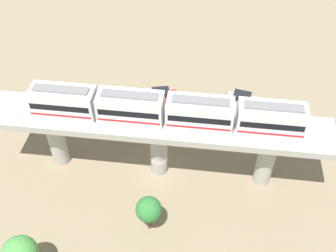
# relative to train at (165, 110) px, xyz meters

# --- Properties ---
(ground_plane) EXTENTS (120.00, 120.00, 0.00)m
(ground_plane) POSITION_rel_train_xyz_m (0.00, 0.70, -9.44)
(ground_plane) COLOR #84755B
(viaduct) EXTENTS (5.20, 35.80, 7.91)m
(viaduct) POSITION_rel_train_xyz_m (0.00, 0.70, -3.28)
(viaduct) COLOR #A8A59E
(viaduct) RESTS_ON ground
(train) EXTENTS (2.64, 27.45, 3.24)m
(train) POSITION_rel_train_xyz_m (0.00, 0.00, 0.00)
(train) COLOR silver
(train) RESTS_ON viaduct
(parked_car_red) EXTENTS (2.74, 4.51, 1.76)m
(parked_car_red) POSITION_rel_train_xyz_m (12.19, 2.10, -8.70)
(parked_car_red) COLOR red
(parked_car_red) RESTS_ON ground
(parked_car_silver) EXTENTS (2.63, 4.48, 1.76)m
(parked_car_silver) POSITION_rel_train_xyz_m (12.77, -8.85, -8.70)
(parked_car_silver) COLOR #B2B5BA
(parked_car_silver) RESTS_ON ground
(parked_car_blue) EXTENTS (1.94, 4.26, 1.76)m
(parked_car_blue) POSITION_rel_train_xyz_m (8.46, 8.93, -8.70)
(parked_car_blue) COLOR #284CB7
(parked_car_blue) RESTS_ON ground
(tree_near_viaduct) EXTENTS (2.60, 2.60, 4.52)m
(tree_near_viaduct) POSITION_rel_train_xyz_m (-7.65, 0.62, -6.26)
(tree_near_viaduct) COLOR brown
(tree_near_viaduct) RESTS_ON ground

